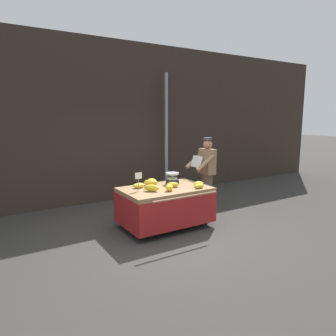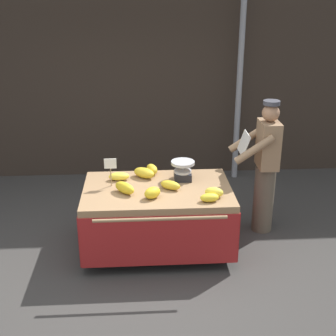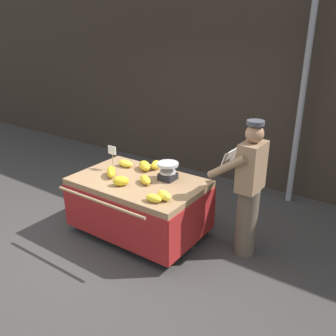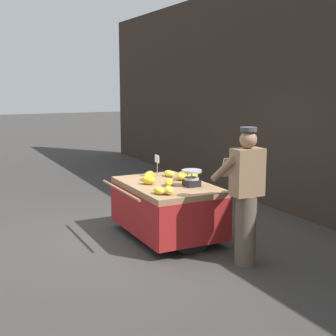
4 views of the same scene
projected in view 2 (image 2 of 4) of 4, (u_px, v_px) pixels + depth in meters
ground_plane at (134, 273)px, 5.12m from camera, size 60.00×60.00×0.00m
back_wall at (131, 49)px, 7.21m from camera, size 16.00×0.24×4.09m
street_pole at (240, 77)px, 7.10m from camera, size 0.09×0.09×3.34m
banana_cart at (158, 205)px, 5.39m from camera, size 1.73×1.30×0.81m
weighing_scale at (183, 170)px, 5.49m from camera, size 0.28×0.28×0.24m
price_sign at (110, 166)px, 5.27m from camera, size 0.14×0.01×0.34m
banana_bunch_0 at (170, 185)px, 5.26m from camera, size 0.27×0.23×0.10m
banana_bunch_1 at (125, 188)px, 5.15m from camera, size 0.28×0.29×0.13m
banana_bunch_2 at (152, 169)px, 5.69m from camera, size 0.18×0.24×0.12m
banana_bunch_3 at (210, 198)px, 4.96m from camera, size 0.21×0.13×0.09m
banana_bunch_4 at (152, 193)px, 5.03m from camera, size 0.24×0.23×0.13m
banana_bunch_5 at (119, 176)px, 5.50m from camera, size 0.25×0.13×0.10m
banana_bunch_6 at (214, 192)px, 5.06m from camera, size 0.23×0.17×0.11m
banana_bunch_7 at (144, 173)px, 5.57m from camera, size 0.31×0.29×0.12m
vendor_person at (265, 167)px, 5.73m from camera, size 0.59×0.52×1.71m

